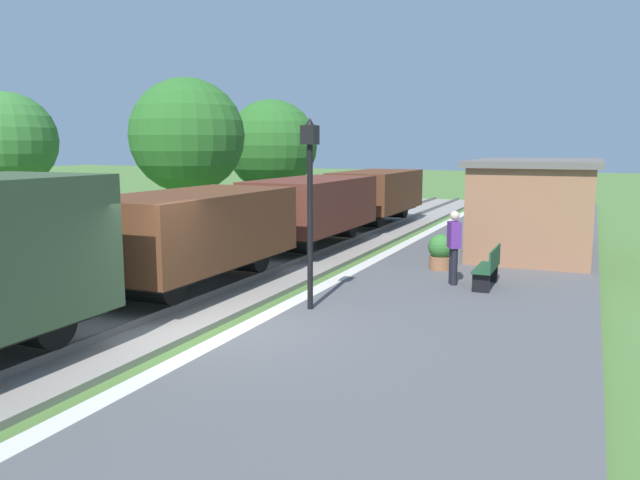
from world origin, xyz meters
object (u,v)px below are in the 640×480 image
Objects in this scene: potted_planter at (440,251)px; lamp_post_near at (310,179)px; tree_trackside_far at (187,136)px; person_waiting at (454,245)px; tree_field_left at (272,146)px; freight_train at (252,219)px; bench_near_hut at (489,267)px; tree_trackside_mid at (7,141)px; station_hut at (536,206)px.

lamp_post_near reaches higher than potted_planter.
tree_trackside_far reaches higher than lamp_post_near.
tree_field_left is at bearing -74.36° from person_waiting.
freight_train is 17.33× the size of bench_near_hut.
tree_trackside_far reaches higher than tree_trackside_mid.
freight_train is 6.32m from bench_near_hut.
tree_field_left is (-12.21, 6.39, 1.79)m from station_hut.
station_hut is at bearing -27.60° from tree_field_left.
freight_train is 5.48m from person_waiting.
lamp_post_near reaches higher than freight_train.
freight_train reaches higher than potted_planter.
freight_train is at bearing -30.06° from person_waiting.
potted_planter is 11.66m from tree_trackside_far.
person_waiting is at bearing -2.76° from freight_train.
tree_field_left is at bearing 120.25° from lamp_post_near.
tree_trackside_far is at bearing 137.31° from freight_train.
lamp_post_near is at bearing -59.75° from tree_field_left.
tree_field_left reaches higher than bench_near_hut.
person_waiting is at bearing -47.07° from tree_field_left.
station_hut is 1.15× the size of tree_trackside_mid.
tree_trackside_far reaches higher than station_hut.
bench_near_hut is at bearing -2.20° from freight_train.
bench_near_hut is at bearing -44.97° from tree_field_left.
tree_trackside_mid is at bearing -158.65° from station_hut.
bench_near_hut is 0.30× the size of tree_trackside_mid.
tree_field_left is (-8.76, 15.02, 0.64)m from lamp_post_near.
lamp_post_near is at bearing -44.35° from tree_trackside_far.
lamp_post_near is at bearing 30.21° from person_waiting.
bench_near_hut is 16.74m from tree_field_left.
tree_field_left reaches higher than lamp_post_near.
bench_near_hut is at bearing -95.71° from station_hut.
bench_near_hut is (-0.53, -5.29, -0.93)m from station_hut.
freight_train reaches higher than bench_near_hut.
tree_trackside_far is (-10.55, 3.90, 3.08)m from potted_planter.
lamp_post_near is at bearing -131.11° from bench_near_hut.
tree_trackside_mid reaches higher than freight_train.
freight_train is 8.30m from tree_trackside_mid.
person_waiting is at bearing 57.51° from lamp_post_near.
person_waiting is 0.46× the size of lamp_post_near.
tree_field_left reaches higher than freight_train.
potted_planter is 5.60m from lamp_post_near.
tree_trackside_mid reaches higher than bench_near_hut.
station_hut is 5.50m from person_waiting.
person_waiting is (-0.80, -0.02, 0.46)m from bench_near_hut.
person_waiting is 1.86m from potted_planter.
tree_field_left is (2.58, 12.17, -0.12)m from tree_trackside_mid.
tree_field_left reaches higher than person_waiting.
person_waiting is 13.68m from tree_trackside_mid.
freight_train is 5.15× the size of tree_trackside_mid.
freight_train is 12.80m from tree_field_left.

